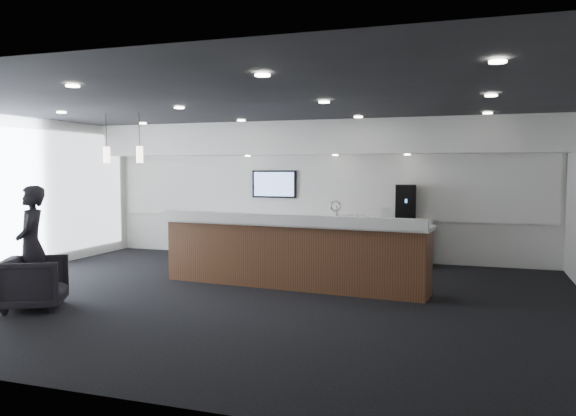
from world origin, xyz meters
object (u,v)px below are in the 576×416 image
(service_counter, at_px, (292,253))
(coffee_machine, at_px, (405,202))
(lounge_guest, at_px, (32,245))
(armchair, at_px, (35,283))

(service_counter, distance_m, coffee_machine, 3.30)
(lounge_guest, bearing_deg, coffee_machine, 102.48)
(coffee_machine, height_order, lounge_guest, lounge_guest)
(coffee_machine, bearing_deg, service_counter, -126.21)
(lounge_guest, bearing_deg, service_counter, 91.06)
(lounge_guest, bearing_deg, armchair, 13.05)
(service_counter, relative_size, lounge_guest, 2.68)
(service_counter, height_order, lounge_guest, lounge_guest)
(service_counter, height_order, coffee_machine, coffee_machine)
(service_counter, bearing_deg, lounge_guest, -139.54)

